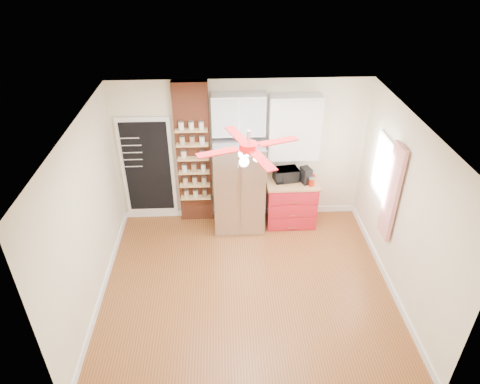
{
  "coord_description": "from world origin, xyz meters",
  "views": [
    {
      "loc": [
        -0.35,
        -4.94,
        4.84
      ],
      "look_at": [
        -0.07,
        0.9,
        1.18
      ],
      "focal_mm": 32.0,
      "sensor_mm": 36.0,
      "label": 1
    }
  ],
  "objects_px": {
    "coffee_maker": "(306,175)",
    "canister_left": "(312,182)",
    "red_cabinet": "(291,202)",
    "pantry_jar_oats": "(184,154)",
    "toaster_oven": "(286,175)",
    "ceiling_fan": "(249,147)",
    "fridge": "(239,185)"
  },
  "relations": [
    {
      "from": "red_cabinet",
      "to": "pantry_jar_oats",
      "type": "xyz_separation_m",
      "value": [
        -1.94,
        0.13,
        0.98
      ]
    },
    {
      "from": "canister_left",
      "to": "toaster_oven",
      "type": "bearing_deg",
      "value": 153.39
    },
    {
      "from": "ceiling_fan",
      "to": "pantry_jar_oats",
      "type": "distance_m",
      "value": 2.3
    },
    {
      "from": "coffee_maker",
      "to": "pantry_jar_oats",
      "type": "bearing_deg",
      "value": 156.08
    },
    {
      "from": "ceiling_fan",
      "to": "red_cabinet",
      "type": "bearing_deg",
      "value": 61.29
    },
    {
      "from": "fridge",
      "to": "pantry_jar_oats",
      "type": "xyz_separation_m",
      "value": [
        -0.97,
        0.18,
        0.56
      ]
    },
    {
      "from": "red_cabinet",
      "to": "pantry_jar_oats",
      "type": "relative_size",
      "value": 7.68
    },
    {
      "from": "red_cabinet",
      "to": "toaster_oven",
      "type": "bearing_deg",
      "value": 162.26
    },
    {
      "from": "fridge",
      "to": "coffee_maker",
      "type": "distance_m",
      "value": 1.21
    },
    {
      "from": "pantry_jar_oats",
      "to": "toaster_oven",
      "type": "bearing_deg",
      "value": -2.79
    },
    {
      "from": "canister_left",
      "to": "pantry_jar_oats",
      "type": "height_order",
      "value": "pantry_jar_oats"
    },
    {
      "from": "red_cabinet",
      "to": "pantry_jar_oats",
      "type": "bearing_deg",
      "value": 176.26
    },
    {
      "from": "toaster_oven",
      "to": "ceiling_fan",
      "type": "bearing_deg",
      "value": -125.42
    },
    {
      "from": "fridge",
      "to": "coffee_maker",
      "type": "relative_size",
      "value": 5.96
    },
    {
      "from": "coffee_maker",
      "to": "pantry_jar_oats",
      "type": "xyz_separation_m",
      "value": [
        -2.16,
        0.18,
        0.39
      ]
    },
    {
      "from": "canister_left",
      "to": "fridge",
      "type": "bearing_deg",
      "value": 174.28
    },
    {
      "from": "ceiling_fan",
      "to": "toaster_oven",
      "type": "distance_m",
      "value": 2.36
    },
    {
      "from": "red_cabinet",
      "to": "coffee_maker",
      "type": "height_order",
      "value": "coffee_maker"
    },
    {
      "from": "ceiling_fan",
      "to": "pantry_jar_oats",
      "type": "height_order",
      "value": "ceiling_fan"
    },
    {
      "from": "ceiling_fan",
      "to": "canister_left",
      "type": "bearing_deg",
      "value": 50.59
    },
    {
      "from": "fridge",
      "to": "toaster_oven",
      "type": "bearing_deg",
      "value": 5.91
    },
    {
      "from": "canister_left",
      "to": "red_cabinet",
      "type": "bearing_deg",
      "value": 150.33
    },
    {
      "from": "red_cabinet",
      "to": "pantry_jar_oats",
      "type": "height_order",
      "value": "pantry_jar_oats"
    },
    {
      "from": "fridge",
      "to": "canister_left",
      "type": "height_order",
      "value": "fridge"
    },
    {
      "from": "canister_left",
      "to": "pantry_jar_oats",
      "type": "relative_size",
      "value": 1.19
    },
    {
      "from": "coffee_maker",
      "to": "canister_left",
      "type": "xyz_separation_m",
      "value": [
        0.09,
        -0.13,
        -0.07
      ]
    },
    {
      "from": "fridge",
      "to": "ceiling_fan",
      "type": "height_order",
      "value": "ceiling_fan"
    },
    {
      "from": "fridge",
      "to": "ceiling_fan",
      "type": "xyz_separation_m",
      "value": [
        0.05,
        -1.63,
        1.55
      ]
    },
    {
      "from": "pantry_jar_oats",
      "to": "fridge",
      "type": "bearing_deg",
      "value": -10.36
    },
    {
      "from": "toaster_oven",
      "to": "canister_left",
      "type": "relative_size",
      "value": 2.95
    },
    {
      "from": "toaster_oven",
      "to": "canister_left",
      "type": "height_order",
      "value": "toaster_oven"
    },
    {
      "from": "toaster_oven",
      "to": "canister_left",
      "type": "distance_m",
      "value": 0.49
    }
  ]
}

